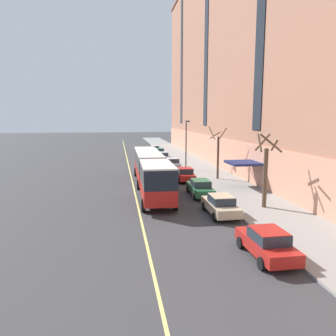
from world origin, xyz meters
TOP-DOWN VIEW (x-y plane):
  - ground_plane at (0.00, 0.00)m, footprint 260.00×260.00m
  - sidewalk at (9.28, 3.00)m, footprint 5.77×160.00m
  - apartment_facade at (18.15, -0.00)m, footprint 15.20×110.00m
  - city_bus at (0.97, 0.02)m, footprint 3.08×18.97m
  - parked_car_green_0 at (5.30, 27.40)m, footprint 2.07×4.46m
  - parked_car_silver_1 at (5.10, 21.02)m, footprint 2.14×4.77m
  - parked_car_silver_2 at (5.29, 12.56)m, footprint 2.05×4.26m
  - parked_car_red_4 at (5.31, -17.40)m, footprint 2.00×4.37m
  - parked_car_red_5 at (5.27, 3.56)m, footprint 2.07×4.33m
  - parked_car_green_6 at (5.23, -3.65)m, footprint 2.07×4.85m
  - parked_car_champagne_7 at (5.22, -9.82)m, footprint 1.99×4.58m
  - parked_car_white_8 at (5.16, 33.85)m, footprint 2.07×4.57m
  - street_tree_near_corner at (9.21, -8.69)m, footprint 1.81×1.76m
  - street_tree_mid_block at (9.19, 3.82)m, footprint 1.86×1.88m
  - street_lamp at (6.99, 11.06)m, footprint 0.36×1.48m
  - lane_centerline at (-0.73, 3.00)m, footprint 0.16×140.00m

SIDE VIEW (x-z plane):
  - ground_plane at x=0.00m, z-range 0.00..0.00m
  - lane_centerline at x=-0.73m, z-range 0.00..0.01m
  - sidewalk at x=9.28m, z-range 0.00..0.15m
  - parked_car_red_5 at x=5.27m, z-range 0.00..1.56m
  - parked_car_red_4 at x=5.31m, z-range 0.00..1.56m
  - parked_car_silver_2 at x=5.29m, z-range 0.00..1.56m
  - parked_car_green_0 at x=5.30m, z-range 0.00..1.56m
  - parked_car_champagne_7 at x=5.22m, z-range 0.00..1.56m
  - parked_car_white_8 at x=5.16m, z-range 0.00..1.56m
  - parked_car_green_6 at x=5.23m, z-range 0.00..1.56m
  - parked_car_silver_1 at x=5.10m, z-range 0.00..1.56m
  - city_bus at x=0.97m, z-range 0.29..3.82m
  - street_tree_mid_block at x=9.19m, z-range 0.07..6.16m
  - street_tree_near_corner at x=9.21m, z-range 0.19..6.11m
  - street_lamp at x=6.99m, z-range 0.92..7.65m
  - apartment_facade at x=18.15m, z-range -0.02..34.87m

